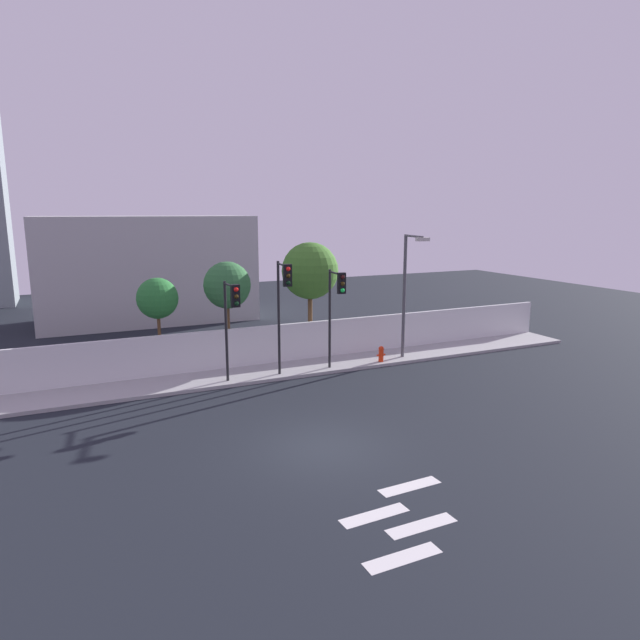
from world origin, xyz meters
The scene contains 13 objects.
ground_plane centered at (0.00, 0.00, 0.00)m, with size 80.00×80.00×0.00m, color black.
sidewalk centered at (0.00, 8.20, 0.07)m, with size 36.00×2.40×0.15m, color #9A9A9A.
perimeter_wall centered at (0.00, 9.49, 1.05)m, with size 36.00×0.18×1.80m, color silver.
crosswalk_marking centered at (-0.03, -4.53, 0.00)m, with size 3.70×3.04×0.01m.
traffic_light_left centered at (1.32, 6.76, 3.80)m, with size 0.40×1.75×5.01m.
traffic_light_center centered at (3.79, 6.76, 3.49)m, with size 0.37×1.69×4.54m.
traffic_light_right centered at (-0.92, 6.83, 3.29)m, with size 0.35×1.54×4.27m.
street_lamp_curbside centered at (7.93, 7.46, 3.77)m, with size 0.68×2.02×6.01m.
fire_hydrant centered at (6.55, 7.43, 0.55)m, with size 0.44×0.26×0.75m.
roadside_tree_leftmost centered at (-3.21, 10.78, 3.37)m, with size 1.86×1.86×4.32m.
roadside_tree_midleft centered at (0.03, 10.78, 3.80)m, with size 2.24×2.24×4.93m.
roadside_tree_midright centered at (4.32, 10.78, 4.28)m, with size 2.87×2.87×5.73m.
low_building_distant centered at (-1.95, 23.49, 3.46)m, with size 13.61×6.00×6.93m, color #ABABAB.
Camera 1 is at (-6.88, -14.65, 7.26)m, focal length 31.04 mm.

